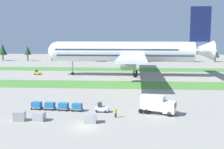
# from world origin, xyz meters

# --- Properties ---
(ground_plane) EXTENTS (400.00, 400.00, 0.00)m
(ground_plane) POSITION_xyz_m (0.00, 0.00, 0.00)
(ground_plane) COLOR gray
(grass_strip_near) EXTENTS (320.00, 15.07, 0.01)m
(grass_strip_near) POSITION_xyz_m (0.00, 43.15, 0.00)
(grass_strip_near) COLOR #4C8438
(grass_strip_near) RESTS_ON ground
(grass_strip_far) EXTENTS (320.00, 15.07, 0.01)m
(grass_strip_far) POSITION_xyz_m (0.00, 85.29, 0.00)
(grass_strip_far) COLOR #4C8438
(grass_strip_far) RESTS_ON ground
(airliner) EXTENTS (62.94, 77.69, 26.01)m
(airliner) POSITION_xyz_m (6.41, 64.20, 9.34)
(airliner) COLOR white
(airliner) RESTS_ON ground
(baggage_tug) EXTENTS (2.71, 1.54, 1.97)m
(baggage_tug) POSITION_xyz_m (1.76, 9.91, 0.81)
(baggage_tug) COLOR silver
(baggage_tug) RESTS_ON ground
(cargo_dolly_lead) EXTENTS (2.33, 1.71, 1.55)m
(cargo_dolly_lead) POSITION_xyz_m (-3.24, 10.39, 0.92)
(cargo_dolly_lead) COLOR #A3A3A8
(cargo_dolly_lead) RESTS_ON ground
(cargo_dolly_second) EXTENTS (2.33, 1.71, 1.55)m
(cargo_dolly_second) POSITION_xyz_m (-6.13, 10.67, 0.92)
(cargo_dolly_second) COLOR #A3A3A8
(cargo_dolly_second) RESTS_ON ground
(cargo_dolly_third) EXTENTS (2.33, 1.71, 1.55)m
(cargo_dolly_third) POSITION_xyz_m (-9.02, 10.95, 0.92)
(cargo_dolly_third) COLOR #A3A3A8
(cargo_dolly_third) RESTS_ON ground
(cargo_dolly_fourth) EXTENTS (2.33, 1.71, 1.55)m
(cargo_dolly_fourth) POSITION_xyz_m (-11.90, 11.23, 0.92)
(cargo_dolly_fourth) COLOR #A3A3A8
(cargo_dolly_fourth) RESTS_ON ground
(catering_truck) EXTENTS (7.32, 4.51, 3.58)m
(catering_truck) POSITION_xyz_m (12.71, 9.40, 1.95)
(catering_truck) COLOR silver
(catering_truck) RESTS_ON ground
(pushback_tractor) EXTENTS (2.62, 1.34, 1.97)m
(pushback_tractor) POSITION_xyz_m (-29.72, 64.70, 0.81)
(pushback_tractor) COLOR yellow
(pushback_tractor) RESTS_ON ground
(ground_crew_marshaller) EXTENTS (0.52, 0.36, 1.74)m
(ground_crew_marshaller) POSITION_xyz_m (4.81, 6.24, 0.95)
(ground_crew_marshaller) COLOR black
(ground_crew_marshaller) RESTS_ON ground
(uld_container_0) EXTENTS (2.19, 1.85, 1.67)m
(uld_container_0) POSITION_xyz_m (-12.25, 3.01, 0.83)
(uld_container_0) COLOR #A3A3A8
(uld_container_0) RESTS_ON ground
(uld_container_1) EXTENTS (2.13, 1.76, 1.51)m
(uld_container_1) POSITION_xyz_m (-8.76, 3.30, 0.76)
(uld_container_1) COLOR #A3A3A8
(uld_container_1) RESTS_ON ground
(uld_container_2) EXTENTS (2.12, 1.75, 1.77)m
(uld_container_2) POSITION_xyz_m (0.60, 2.65, 0.88)
(uld_container_2) COLOR #A3A3A8
(uld_container_2) RESTS_ON ground
(taxiway_marker_0) EXTENTS (0.44, 0.44, 0.55)m
(taxiway_marker_0) POSITION_xyz_m (-1.38, 40.21, 0.28)
(taxiway_marker_0) COLOR orange
(taxiway_marker_0) RESTS_ON ground
(taxiway_marker_1) EXTENTS (0.44, 0.44, 0.54)m
(taxiway_marker_1) POSITION_xyz_m (-3.98, 35.25, 0.27)
(taxiway_marker_1) COLOR orange
(taxiway_marker_1) RESTS_ON ground
(distant_tree_line) EXTENTS (151.04, 10.72, 12.33)m
(distant_tree_line) POSITION_xyz_m (6.06, 128.29, 6.94)
(distant_tree_line) COLOR #4C3823
(distant_tree_line) RESTS_ON ground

